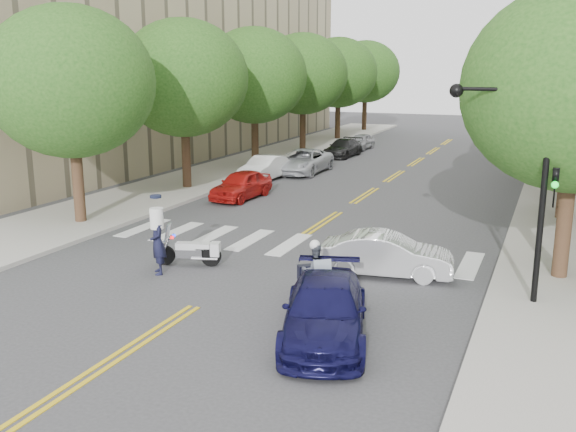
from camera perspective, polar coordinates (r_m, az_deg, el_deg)
The scene contains 25 objects.
ground at distance 17.17m, azimuth -8.33°, elevation -8.01°, with size 140.00×140.00×0.00m, color #38383A.
sidewalk_left at distance 40.34m, azimuth -3.82°, elevation 4.54°, with size 5.00×60.00×0.15m, color #9E9991.
sidewalk_right at distance 36.17m, azimuth 24.23°, elevation 2.37°, with size 5.00×60.00×0.15m, color #9E9991.
tree_l_0 at distance 26.11m, azimuth -18.77°, elevation 11.20°, with size 6.40×6.40×8.45m.
tree_l_1 at distance 32.56m, azimuth -9.29°, elevation 12.00°, with size 6.40×6.40×8.45m.
tree_l_2 at distance 39.57m, azimuth -3.02°, elevation 12.35°, with size 6.40×6.40×8.45m.
tree_l_3 at distance 46.90m, azimuth 1.34°, elevation 12.51°, with size 6.40×6.40×8.45m.
tree_l_4 at distance 54.43m, azimuth 4.51°, elevation 12.58°, with size 6.40×6.40×8.45m.
tree_l_5 at distance 62.07m, azimuth 6.91°, elevation 12.61°, with size 6.40×6.40×8.45m.
tree_r_1 at distance 27.64m, azimuth 24.09°, elevation 10.84°, with size 6.40×6.40×8.45m.
tree_r_2 at distance 35.64m, azimuth 23.94°, elevation 11.15°, with size 6.40×6.40×8.45m.
tree_r_3 at distance 43.63m, azimuth 23.84°, elevation 11.35°, with size 6.40×6.40×8.45m.
tree_r_4 at distance 51.63m, azimuth 23.77°, elevation 11.49°, with size 6.40×6.40×8.45m.
tree_r_5 at distance 59.63m, azimuth 23.72°, elevation 11.59°, with size 6.40×6.40×8.45m.
traffic_signal_pole at distance 17.32m, azimuth 20.36°, elevation 4.24°, with size 2.82×0.42×6.00m.
motorcycle_police at distance 17.15m, azimuth 2.32°, elevation -5.17°, with size 1.51×1.80×1.72m.
motorcycle_parked at distance 20.45m, azimuth -8.36°, elevation -3.11°, with size 2.04×0.96×1.36m.
officer_standing at distance 19.72m, azimuth -11.50°, elevation -2.31°, with size 0.72×0.47×1.96m, color black.
convertible at distance 19.47m, azimuth 8.77°, elevation -3.43°, with size 1.37×3.94×1.30m, color white.
sedan_blue at distance 14.97m, azimuth 3.30°, elevation -8.38°, with size 1.89×4.65×1.35m, color #0E0D36.
parked_car_a at distance 30.41m, azimuth -4.17°, elevation 2.79°, with size 1.59×3.94×1.34m, color #B41613.
parked_car_b at distance 35.32m, azimuth -2.09°, elevation 4.27°, with size 1.40×4.02×1.32m, color white.
parked_car_c at distance 37.63m, azimuth 1.38°, elevation 4.88°, with size 2.30×4.98×1.38m, color #A6A8AE.
parked_car_d at distance 44.62m, azimuth 4.92°, elevation 6.05°, with size 1.69×4.15×1.20m, color black.
parked_car_e at distance 48.64m, azimuth 6.48°, elevation 6.60°, with size 1.40×3.47×1.18m, color gray.
Camera 1 is at (8.41, -13.63, 6.20)m, focal length 40.00 mm.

